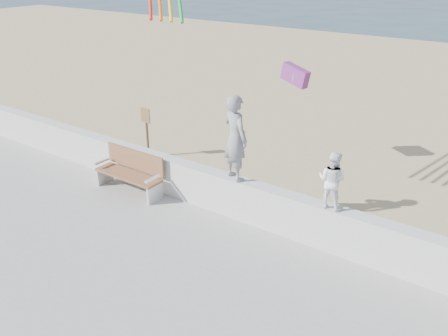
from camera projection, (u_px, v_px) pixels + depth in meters
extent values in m
plane|color=#283F51|center=(163.00, 259.00, 9.27)|extent=(220.00, 220.00, 0.00)
cube|color=tan|center=(343.00, 130.00, 15.94)|extent=(90.00, 40.00, 0.08)
cube|color=silver|center=(222.00, 192.00, 10.50)|extent=(30.00, 0.35, 0.90)
imported|color=gray|center=(235.00, 138.00, 9.75)|extent=(0.78, 0.65, 1.83)
imported|color=white|center=(332.00, 180.00, 8.76)|extent=(0.55, 0.43, 1.12)
cube|color=brown|center=(128.00, 175.00, 11.34)|extent=(1.80, 0.50, 0.06)
cube|color=#8D5E3D|center=(135.00, 160.00, 11.42)|extent=(1.80, 0.05, 0.50)
cube|color=silver|center=(105.00, 175.00, 11.89)|extent=(0.06, 0.50, 0.40)
cube|color=silver|center=(102.00, 161.00, 11.69)|extent=(0.06, 0.45, 0.05)
cube|color=white|center=(155.00, 193.00, 10.99)|extent=(0.06, 0.50, 0.40)
cube|color=white|center=(152.00, 179.00, 10.79)|extent=(0.06, 0.45, 0.05)
cube|color=red|center=(295.00, 75.00, 12.52)|extent=(0.92, 0.44, 0.61)
cube|color=yellow|center=(300.00, 78.00, 12.46)|extent=(0.32, 0.23, 0.23)
cylinder|color=brown|center=(147.00, 137.00, 13.53)|extent=(0.07, 0.07, 1.20)
cube|color=olive|center=(145.00, 115.00, 13.25)|extent=(0.32, 0.03, 0.42)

